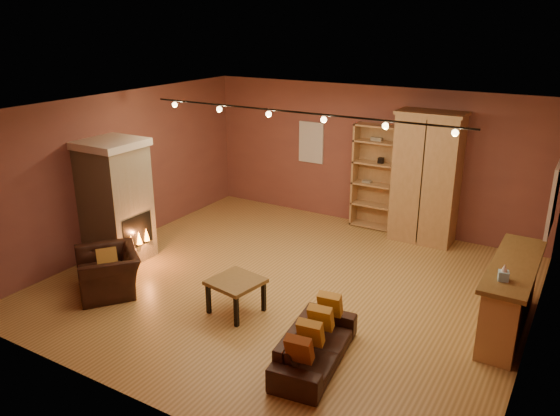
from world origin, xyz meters
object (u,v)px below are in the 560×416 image
Objects in this scene: armchair at (108,265)px; coffee_table at (236,285)px; armoire at (426,178)px; bar_counter at (510,296)px; loveseat at (315,339)px; bookcase at (375,176)px; fireplace at (116,201)px.

armchair is 1.56× the size of coffee_table.
armoire is 5.79m from armchair.
armoire reaches higher than armchair.
bar_counter is 1.26× the size of loveseat.
bookcase is 1.01× the size of bar_counter.
armchair is (0.77, -0.98, -0.62)m from fireplace.
bar_counter reaches higher than armchair.
coffee_table is (2.05, 0.48, -0.01)m from armchair.
bar_counter is (3.01, -2.75, -0.56)m from bookcase.
fireplace reaches higher than bar_counter.
armoire reaches higher than fireplace.
bookcase is (3.23, 3.74, 0.00)m from fireplace.
armchair is at bearing -166.73° from coffee_table.
armoire is at bearing 89.03° from armchair.
bookcase is 4.93m from loveseat.
armoire is at bearing 69.88° from coffee_table.
coffee_table is (-1.48, -4.04, -0.80)m from armoire.
fireplace is 5.57m from armoire.
fireplace is 1.39m from armchair.
loveseat is 2.12× the size of coffee_table.
armoire is 1.50× the size of loveseat.
coffee_table is (-0.41, -4.24, -0.63)m from bookcase.
bar_counter is at bearing -42.36° from bookcase.
fireplace reaches higher than loveseat.
coffee_table is at bearing -156.46° from bar_counter.
armoire reaches higher than bookcase.
bookcase is at bearing 84.47° from coffee_table.
armoire is at bearing 39.46° from fireplace.
armchair is at bearing -51.91° from fireplace.
armoire reaches higher than bar_counter.
armoire is 4.37m from coffee_table.
fireplace reaches higher than bookcase.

